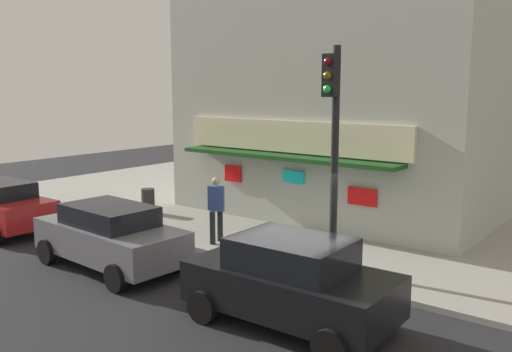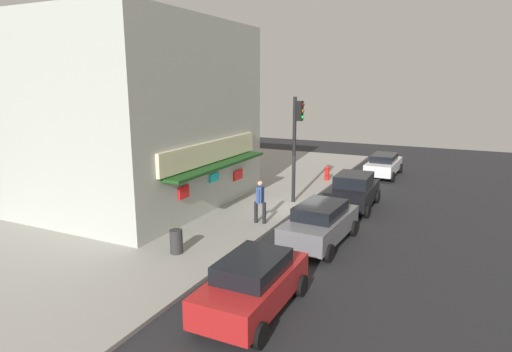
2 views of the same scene
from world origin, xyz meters
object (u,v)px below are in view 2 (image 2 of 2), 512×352
trash_can (176,241)px  parked_car_white (384,165)px  parked_car_black (353,191)px  pedestrian (260,200)px  fire_hydrant (327,173)px  parked_car_grey (320,223)px  parked_car_red (253,284)px  traffic_light (296,136)px

trash_can → parked_car_white: parked_car_white is taller
trash_can → parked_car_black: 9.80m
parked_car_black → parked_car_white: 8.11m
pedestrian → parked_car_white: 13.01m
parked_car_black → parked_car_white: (8.11, -0.07, -0.09)m
fire_hydrant → parked_car_grey: bearing=-164.7°
trash_can → parked_car_red: (-2.20, -4.12, 0.25)m
traffic_light → fire_hydrant: 6.25m
pedestrian → parked_car_grey: bearing=-106.5°
traffic_light → parked_car_black: traffic_light is taller
trash_can → parked_car_red: 4.68m
parked_car_black → parked_car_grey: bearing=-179.8°
parked_car_black → parked_car_grey: size_ratio=0.92×
fire_hydrant → trash_can: bearing=174.0°
fire_hydrant → parked_car_grey: (-10.18, -2.78, 0.26)m
pedestrian → parked_car_red: (-6.51, -2.87, -0.35)m
parked_car_black → parked_car_white: parked_car_black is taller
pedestrian → parked_car_red: 7.12m
traffic_light → pedestrian: bearing=177.3°
fire_hydrant → pedestrian: (-9.30, 0.18, 0.60)m
trash_can → parked_car_white: (16.97, -4.27, 0.21)m
traffic_light → trash_can: 8.73m
parked_car_red → pedestrian: bearing=23.8°
parked_car_white → parked_car_red: (-19.16, 0.14, 0.05)m
parked_car_grey → traffic_light: bearing=30.8°
trash_can → parked_car_white: bearing=-14.1°
traffic_light → parked_car_white: (8.87, -2.83, -2.73)m
parked_car_black → parked_car_grey: parked_car_black is taller
fire_hydrant → parked_car_red: bearing=-170.4°
traffic_light → pedestrian: (-3.78, 0.18, -2.34)m
fire_hydrant → parked_car_grey: 10.56m
parked_car_red → fire_hydrant: bearing=9.6°
trash_can → fire_hydrant: bearing=-6.0°
traffic_light → pedestrian: traffic_light is taller
trash_can → pedestrian: 4.53m
traffic_light → fire_hydrant: traffic_light is taller
fire_hydrant → parked_car_grey: parked_car_grey is taller
pedestrian → parked_car_black: pedestrian is taller
fire_hydrant → parked_car_white: parked_car_white is taller
fire_hydrant → pedestrian: pedestrian is taller
parked_car_black → parked_car_white: bearing=-0.5°
traffic_light → parked_car_black: size_ratio=1.32×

